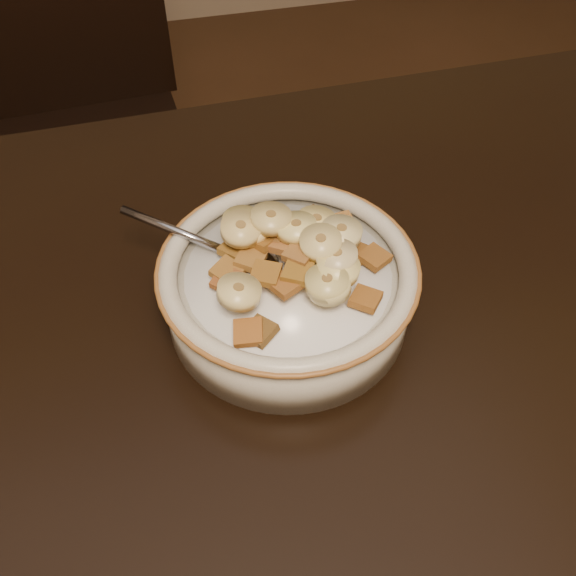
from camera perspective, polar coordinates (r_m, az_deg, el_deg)
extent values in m
cube|color=black|center=(0.46, -8.94, -19.01)|extent=(1.42, 0.94, 0.04)
cube|color=black|center=(1.17, -19.58, 11.17)|extent=(0.46, 0.46, 0.99)
cylinder|color=silver|center=(0.50, 0.00, -0.54)|extent=(0.19, 0.19, 0.05)
cylinder|color=white|center=(0.49, 0.00, 1.22)|extent=(0.16, 0.16, 0.00)
ellipsoid|color=#8F919F|center=(0.49, -3.34, 2.47)|extent=(0.06, 0.05, 0.01)
cube|color=brown|center=(0.49, -2.27, 4.25)|extent=(0.03, 0.03, 0.01)
cube|color=brown|center=(0.52, 2.44, 6.37)|extent=(0.03, 0.03, 0.01)
cube|color=#8E5C1F|center=(0.49, -4.72, 3.45)|extent=(0.03, 0.03, 0.01)
cube|color=#9D6129|center=(0.52, -2.93, 6.06)|extent=(0.02, 0.02, 0.01)
cube|color=brown|center=(0.44, -3.56, -3.96)|extent=(0.02, 0.02, 0.01)
cube|color=brown|center=(0.44, -2.52, -3.86)|extent=(0.03, 0.03, 0.01)
cube|color=brown|center=(0.48, 2.97, 3.88)|extent=(0.03, 0.03, 0.01)
cube|color=#994E1C|center=(0.47, -5.38, 0.68)|extent=(0.03, 0.03, 0.01)
cube|color=#90571D|center=(0.46, -0.24, 0.34)|extent=(0.03, 0.03, 0.01)
cube|color=brown|center=(0.47, 1.06, 3.09)|extent=(0.03, 0.03, 0.01)
cube|color=olive|center=(0.52, 4.78, 5.72)|extent=(0.02, 0.02, 0.01)
cube|color=olive|center=(0.50, 3.95, 4.17)|extent=(0.02, 0.02, 0.01)
cube|color=#9B612C|center=(0.48, -0.28, 3.93)|extent=(0.03, 0.03, 0.01)
cube|color=brown|center=(0.50, 2.74, 4.86)|extent=(0.02, 0.02, 0.01)
cube|color=brown|center=(0.46, -1.98, 1.27)|extent=(0.03, 0.03, 0.01)
cube|color=brown|center=(0.47, -5.40, 1.47)|extent=(0.03, 0.03, 0.01)
cube|color=brown|center=(0.50, 5.85, 3.33)|extent=(0.03, 0.03, 0.01)
cube|color=brown|center=(0.49, 7.69, 2.72)|extent=(0.03, 0.03, 0.01)
cube|color=#9D5D26|center=(0.46, 6.91, -0.96)|extent=(0.03, 0.03, 0.01)
cube|color=brown|center=(0.49, -1.49, 4.69)|extent=(0.03, 0.03, 0.01)
cube|color=brown|center=(0.48, -3.36, 2.54)|extent=(0.03, 0.03, 0.01)
cube|color=brown|center=(0.46, 0.87, 1.39)|extent=(0.03, 0.03, 0.01)
cylinder|color=#D3C97C|center=(0.45, 3.66, 0.17)|extent=(0.04, 0.04, 0.01)
cylinder|color=#E0C076|center=(0.47, 2.92, 4.04)|extent=(0.03, 0.03, 0.01)
cylinder|color=#D6B97D|center=(0.48, -1.51, 6.19)|extent=(0.04, 0.04, 0.01)
cylinder|color=#FFD987|center=(0.49, -3.39, 5.22)|extent=(0.03, 0.03, 0.01)
cylinder|color=#F4D775|center=(0.46, 4.49, 1.76)|extent=(0.04, 0.04, 0.01)
cylinder|color=#ECD17C|center=(0.44, -4.38, -0.34)|extent=(0.04, 0.04, 0.02)
cylinder|color=#E2D36C|center=(0.48, 0.73, 5.38)|extent=(0.03, 0.03, 0.01)
cylinder|color=#D2C38A|center=(0.46, 4.33, 2.76)|extent=(0.04, 0.04, 0.01)
cylinder|color=#DBC679|center=(0.48, -4.19, 5.23)|extent=(0.04, 0.04, 0.02)
cylinder|color=tan|center=(0.50, -4.08, 5.89)|extent=(0.04, 0.04, 0.01)
cylinder|color=#DDCF7E|center=(0.45, 3.47, 0.47)|extent=(0.04, 0.04, 0.01)
cylinder|color=beige|center=(0.48, 4.77, 4.96)|extent=(0.04, 0.04, 0.01)
cylinder|color=#FBDE8E|center=(0.50, 2.57, 5.87)|extent=(0.04, 0.04, 0.01)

